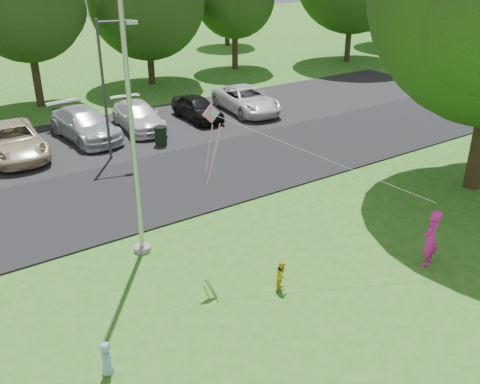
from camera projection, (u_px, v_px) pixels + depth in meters
ground at (342, 293)px, 14.27m from camera, size 120.00×120.00×0.00m
park_road at (181, 180)px, 21.00m from camera, size 60.00×6.00×0.06m
parking_strip at (117, 135)px, 25.87m from camera, size 42.00×7.00×0.06m
flagpole at (131, 119)px, 14.47m from camera, size 0.50×0.50×10.00m
street_lamp at (108, 78)px, 21.68m from camera, size 1.62×0.55×5.84m
trash_can at (161, 136)px, 24.39m from camera, size 0.58×0.58×0.93m
horizon_trees at (68, 4)px, 39.90m from camera, size 77.46×7.20×7.02m
parked_cars at (105, 123)px, 25.32m from camera, size 17.28×5.59×1.41m
woman at (431, 238)px, 15.20m from camera, size 0.74×0.60×1.74m
child_yellow at (282, 275)px, 14.28m from camera, size 0.53×0.51×0.86m
child_blue at (106, 358)px, 11.45m from camera, size 0.40×0.47×0.82m
kite at (220, 133)px, 13.97m from camera, size 5.31×3.79×2.79m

